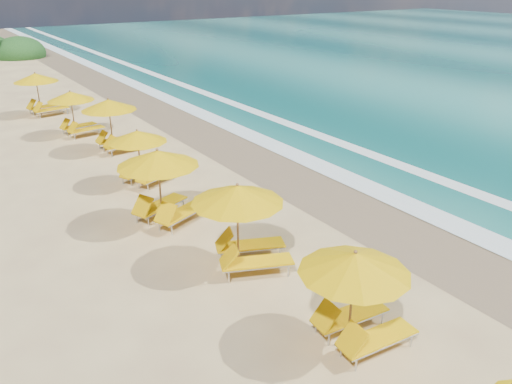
% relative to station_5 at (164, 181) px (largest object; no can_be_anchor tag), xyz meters
% --- Properties ---
extents(ground, '(160.00, 160.00, 0.00)m').
position_rel_station_5_xyz_m(ground, '(2.39, -1.84, -1.50)').
color(ground, '#D5BC7D').
rests_on(ground, ground).
extents(wet_sand, '(4.00, 160.00, 0.01)m').
position_rel_station_5_xyz_m(wet_sand, '(6.39, -1.84, -1.49)').
color(wet_sand, '#7A6349').
rests_on(wet_sand, ground).
extents(surf_foam, '(4.00, 160.00, 0.01)m').
position_rel_station_5_xyz_m(surf_foam, '(9.09, -1.84, -1.47)').
color(surf_foam, white).
rests_on(surf_foam, ground).
extents(station_3, '(2.75, 2.57, 2.44)m').
position_rel_station_5_xyz_m(station_3, '(0.96, -8.04, -0.13)').
color(station_3, olive).
rests_on(station_3, ground).
extents(station_4, '(3.36, 3.32, 2.58)m').
position_rel_station_5_xyz_m(station_4, '(0.68, -3.86, -0.05)').
color(station_4, olive).
rests_on(station_4, ground).
extents(station_5, '(3.48, 3.43, 2.68)m').
position_rel_station_5_xyz_m(station_5, '(0.00, 0.00, 0.00)').
color(station_5, olive).
rests_on(station_5, ground).
extents(station_6, '(3.00, 2.97, 2.30)m').
position_rel_station_5_xyz_m(station_6, '(0.73, 3.72, -0.21)').
color(station_6, olive).
rests_on(station_6, ground).
extents(station_7, '(2.85, 2.66, 2.56)m').
position_rel_station_5_xyz_m(station_7, '(1.25, 8.40, -0.06)').
color(station_7, olive).
rests_on(station_7, ground).
extents(station_8, '(2.80, 2.66, 2.38)m').
position_rel_station_5_xyz_m(station_8, '(0.47, 12.03, -0.17)').
color(station_8, olive).
rests_on(station_8, ground).
extents(station_9, '(3.05, 2.90, 2.56)m').
position_rel_station_5_xyz_m(station_9, '(-0.03, 17.44, -0.06)').
color(station_9, olive).
rests_on(station_9, ground).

